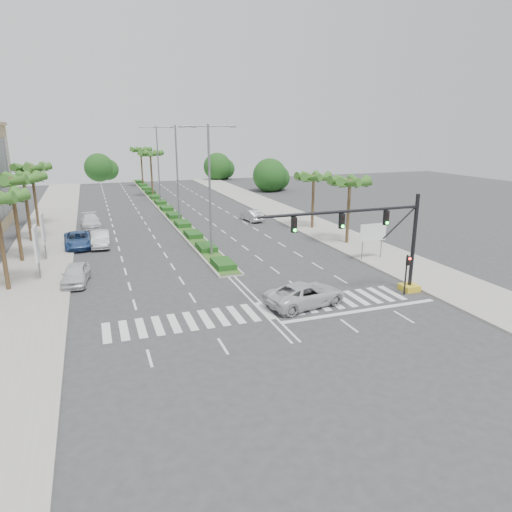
{
  "coord_description": "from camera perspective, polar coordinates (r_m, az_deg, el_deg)",
  "views": [
    {
      "loc": [
        -10.07,
        -26.18,
        11.64
      ],
      "look_at": [
        0.38,
        2.75,
        3.0
      ],
      "focal_mm": 32.0,
      "sensor_mm": 36.0,
      "label": 1
    }
  ],
  "objects": [
    {
      "name": "car_parked_c",
      "position": [
        49.36,
        -21.36,
        1.89
      ],
      "size": [
        2.88,
        5.73,
        1.56
      ],
      "primitive_type": "imported",
      "rotation": [
        0.0,
        0.0,
        0.05
      ],
      "color": "#2C4C87",
      "rests_on": "ground"
    },
    {
      "name": "median",
      "position": [
        72.81,
        -11.72,
        6.24
      ],
      "size": [
        2.2,
        75.0,
        0.2
      ],
      "primitive_type": "cube",
      "color": "gray",
      "rests_on": "ground"
    },
    {
      "name": "car_crossing",
      "position": [
        31.17,
        6.23,
        -4.76
      ],
      "size": [
        6.16,
        3.73,
        1.6
      ],
      "primitive_type": "imported",
      "rotation": [
        0.0,
        0.0,
        1.77
      ],
      "color": "silver",
      "rests_on": "ground"
    },
    {
      "name": "pedestrian_signal",
      "position": [
        34.2,
        18.37,
        -1.43
      ],
      "size": [
        0.28,
        0.36,
        3.0
      ],
      "color": "black",
      "rests_on": "ground"
    },
    {
      "name": "direction_sign",
      "position": [
        42.52,
        14.4,
        2.71
      ],
      "size": [
        2.7,
        0.11,
        3.4
      ],
      "color": "slate",
      "rests_on": "ground"
    },
    {
      "name": "streetlight_near",
      "position": [
        41.71,
        -5.82,
        8.96
      ],
      "size": [
        5.1,
        0.25,
        12.0
      ],
      "color": "slate",
      "rests_on": "ground"
    },
    {
      "name": "palm_left_far",
      "position": [
        52.83,
        -27.06,
        8.41
      ],
      "size": [
        4.57,
        4.68,
        7.35
      ],
      "color": "brown",
      "rests_on": "ground"
    },
    {
      "name": "billboard_far",
      "position": [
        45.24,
        -25.12,
        3.14
      ],
      "size": [
        0.18,
        2.1,
        4.35
      ],
      "color": "slate",
      "rests_on": "ground"
    },
    {
      "name": "palm_median_a",
      "position": [
        81.93,
        -13.06,
        12.17
      ],
      "size": [
        4.57,
        4.68,
        8.05
      ],
      "color": "brown",
      "rests_on": "ground"
    },
    {
      "name": "footpath_left",
      "position": [
        47.88,
        -25.36,
        0.17
      ],
      "size": [
        6.0,
        120.0,
        0.15
      ],
      "primitive_type": "cube",
      "color": "gray",
      "rests_on": "ground"
    },
    {
      "name": "car_parked_d",
      "position": [
        59.12,
        -19.98,
        4.14
      ],
      "size": [
        2.44,
        5.39,
        1.53
      ],
      "primitive_type": "imported",
      "rotation": [
        0.0,
        0.0,
        0.06
      ],
      "color": "silver",
      "rests_on": "ground"
    },
    {
      "name": "palm_right_far",
      "position": [
        54.39,
        7.22,
        9.52
      ],
      "size": [
        4.57,
        4.68,
        6.75
      ],
      "color": "brown",
      "rests_on": "ground"
    },
    {
      "name": "signal_gantry",
      "position": [
        33.56,
        16.08,
        0.95
      ],
      "size": [
        12.6,
        1.2,
        7.2
      ],
      "color": "gold",
      "rests_on": "ground"
    },
    {
      "name": "median_grass",
      "position": [
        72.79,
        -11.73,
        6.34
      ],
      "size": [
        1.8,
        75.0,
        0.04
      ],
      "primitive_type": "cube",
      "color": "#2A501B",
      "rests_on": "median"
    },
    {
      "name": "palm_left_mid",
      "position": [
        44.88,
        -28.28,
        8.01
      ],
      "size": [
        4.57,
        4.68,
        7.95
      ],
      "color": "brown",
      "rests_on": "ground"
    },
    {
      "name": "palm_median_b",
      "position": [
        96.81,
        -14.21,
        12.58
      ],
      "size": [
        4.57,
        4.68,
        8.05
      ],
      "color": "brown",
      "rests_on": "ground"
    },
    {
      "name": "car_parked_b",
      "position": [
        48.99,
        -18.88,
        2.08
      ],
      "size": [
        1.9,
        5.06,
        1.65
      ],
      "primitive_type": "imported",
      "rotation": [
        0.0,
        0.0,
        -0.03
      ],
      "color": "#B2B2B7",
      "rests_on": "ground"
    },
    {
      "name": "footpath_right",
      "position": [
        53.9,
        8.64,
        3.12
      ],
      "size": [
        6.0,
        120.0,
        0.15
      ],
      "primitive_type": "cube",
      "color": "gray",
      "rests_on": "ground"
    },
    {
      "name": "palm_left_end",
      "position": [
        60.71,
        -26.27,
        9.61
      ],
      "size": [
        4.57,
        4.68,
        7.75
      ],
      "color": "brown",
      "rests_on": "ground"
    },
    {
      "name": "streetlight_mid",
      "position": [
        57.28,
        -9.83,
        10.63
      ],
      "size": [
        5.1,
        0.25,
        12.0
      ],
      "color": "slate",
      "rests_on": "ground"
    },
    {
      "name": "palm_right_near",
      "position": [
        47.41,
        11.65,
        8.79
      ],
      "size": [
        4.57,
        4.68,
        7.05
      ],
      "color": "brown",
      "rests_on": "ground"
    },
    {
      "name": "streetlight_far",
      "position": [
        73.04,
        -12.14,
        11.56
      ],
      "size": [
        5.1,
        0.25,
        12.0
      ],
      "color": "slate",
      "rests_on": "ground"
    },
    {
      "name": "car_right",
      "position": [
        59.43,
        -0.55,
        5.12
      ],
      "size": [
        2.05,
        4.61,
        1.47
      ],
      "primitive_type": "imported",
      "rotation": [
        0.0,
        0.0,
        3.25
      ],
      "color": "silver",
      "rests_on": "ground"
    },
    {
      "name": "billboard_near",
      "position": [
        39.41,
        -25.79,
        1.38
      ],
      "size": [
        0.18,
        2.1,
        4.35
      ],
      "color": "slate",
      "rests_on": "ground"
    },
    {
      "name": "ground",
      "position": [
        30.37,
        1.09,
        -6.85
      ],
      "size": [
        160.0,
        160.0,
        0.0
      ],
      "primitive_type": "plane",
      "color": "#333335",
      "rests_on": "ground"
    },
    {
      "name": "car_parked_a",
      "position": [
        37.87,
        -21.61,
        -2.12
      ],
      "size": [
        2.41,
        4.77,
        1.56
      ],
      "primitive_type": "imported",
      "rotation": [
        0.0,
        0.0,
        -0.13
      ],
      "color": "silver",
      "rests_on": "ground"
    }
  ]
}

